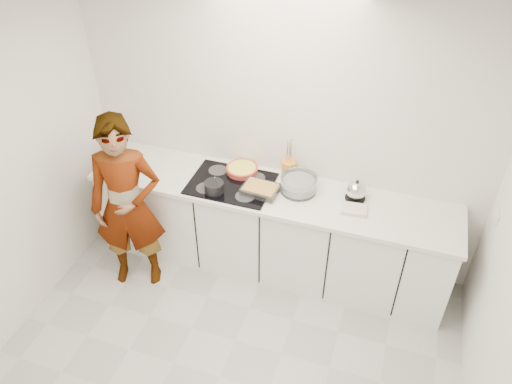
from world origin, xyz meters
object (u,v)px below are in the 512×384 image
(hob, at_px, (231,183))
(mixing_bowl, at_px, (299,185))
(kettle, at_px, (356,191))
(saucepan, at_px, (214,187))
(utensil_crock, at_px, (289,169))
(tart_dish, at_px, (242,169))
(cook, at_px, (127,206))
(baking_dish, at_px, (260,189))

(hob, distance_m, mixing_bowl, 0.59)
(hob, relative_size, kettle, 3.46)
(saucepan, distance_m, utensil_crock, 0.69)
(hob, height_order, mixing_bowl, mixing_bowl)
(saucepan, distance_m, mixing_bowl, 0.72)
(hob, bearing_deg, tart_dish, 80.21)
(utensil_crock, bearing_deg, kettle, -12.75)
(tart_dish, relative_size, kettle, 1.57)
(mixing_bowl, bearing_deg, tart_dish, 169.67)
(hob, bearing_deg, cook, -146.99)
(saucepan, height_order, utensil_crock, saucepan)
(utensil_crock, distance_m, cook, 1.44)
(kettle, bearing_deg, baking_dish, -166.96)
(hob, xyz_separation_m, saucepan, (-0.09, -0.16, 0.05))
(cook, bearing_deg, mixing_bowl, 4.04)
(mixing_bowl, bearing_deg, cook, -156.47)
(saucepan, bearing_deg, kettle, 14.34)
(hob, height_order, kettle, kettle)
(tart_dish, bearing_deg, kettle, -3.07)
(baking_dish, bearing_deg, cook, -156.72)
(kettle, bearing_deg, tart_dish, 176.93)
(mixing_bowl, relative_size, utensil_crock, 2.53)
(utensil_crock, bearing_deg, baking_dish, -116.32)
(baking_dish, distance_m, utensil_crock, 0.36)
(tart_dish, relative_size, mixing_bowl, 0.83)
(baking_dish, height_order, mixing_bowl, mixing_bowl)
(saucepan, relative_size, cook, 0.13)
(tart_dish, xyz_separation_m, cook, (-0.79, -0.69, -0.10))
(cook, bearing_deg, saucepan, 7.13)
(tart_dish, xyz_separation_m, saucepan, (-0.13, -0.35, 0.02))
(hob, xyz_separation_m, baking_dish, (0.28, -0.04, 0.04))
(mixing_bowl, bearing_deg, baking_dish, -155.59)
(hob, xyz_separation_m, cook, (-0.76, -0.49, -0.07))
(kettle, xyz_separation_m, utensil_crock, (-0.62, 0.14, -0.00))
(hob, height_order, cook, cook)
(tart_dish, bearing_deg, utensil_crock, 11.77)
(hob, bearing_deg, saucepan, -120.35)
(hob, relative_size, tart_dish, 2.20)
(cook, bearing_deg, baking_dish, 3.79)
(hob, distance_m, tart_dish, 0.20)
(tart_dish, distance_m, mixing_bowl, 0.56)
(saucepan, height_order, cook, cook)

